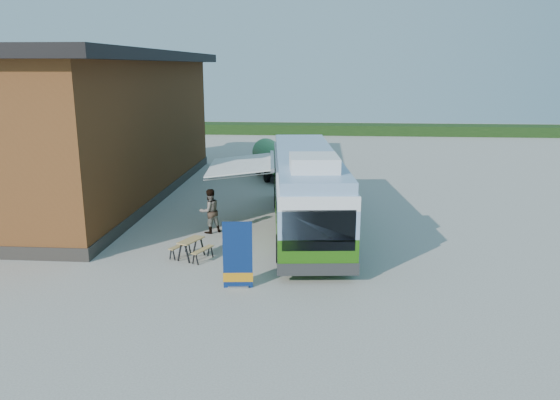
# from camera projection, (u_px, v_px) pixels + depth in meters

# --- Properties ---
(ground) EXTENTS (100.00, 100.00, 0.00)m
(ground) POSITION_uv_depth(u_px,v_px,m) (270.00, 267.00, 18.89)
(ground) COLOR #BCB7AD
(ground) RESTS_ON ground
(barn) EXTENTS (9.60, 21.20, 7.50)m
(barn) POSITION_uv_depth(u_px,v_px,m) (89.00, 128.00, 28.50)
(barn) COLOR brown
(barn) RESTS_ON ground
(hedge) EXTENTS (40.00, 3.00, 1.00)m
(hedge) POSITION_uv_depth(u_px,v_px,m) (385.00, 130.00, 54.93)
(hedge) COLOR #264419
(hedge) RESTS_ON ground
(bus) EXTENTS (3.79, 12.53, 3.79)m
(bus) POSITION_uv_depth(u_px,v_px,m) (306.00, 188.00, 22.81)
(bus) COLOR #357613
(bus) RESTS_ON ground
(awning) EXTENTS (3.11, 4.56, 0.53)m
(awning) POSITION_uv_depth(u_px,v_px,m) (246.00, 166.00, 22.53)
(awning) COLOR white
(awning) RESTS_ON ground
(banner) EXTENTS (0.94, 0.24, 2.16)m
(banner) POSITION_uv_depth(u_px,v_px,m) (238.00, 261.00, 16.92)
(banner) COLOR navy
(banner) RESTS_ON ground
(picnic_table) EXTENTS (1.57, 1.50, 0.71)m
(picnic_table) POSITION_uv_depth(u_px,v_px,m) (191.00, 244.00, 19.61)
(picnic_table) COLOR tan
(picnic_table) RESTS_ON ground
(person_a) EXTENTS (0.63, 0.68, 1.56)m
(person_a) POSITION_uv_depth(u_px,v_px,m) (308.00, 191.00, 26.92)
(person_a) COLOR #999999
(person_a) RESTS_ON ground
(person_b) EXTENTS (1.15, 1.11, 1.86)m
(person_b) POSITION_uv_depth(u_px,v_px,m) (210.00, 211.00, 22.56)
(person_b) COLOR #999999
(person_b) RESTS_ON ground
(slurry_tanker) EXTENTS (3.07, 5.72, 2.21)m
(slurry_tanker) POSITION_uv_depth(u_px,v_px,m) (273.00, 158.00, 33.58)
(slurry_tanker) COLOR #167B2D
(slurry_tanker) RESTS_ON ground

